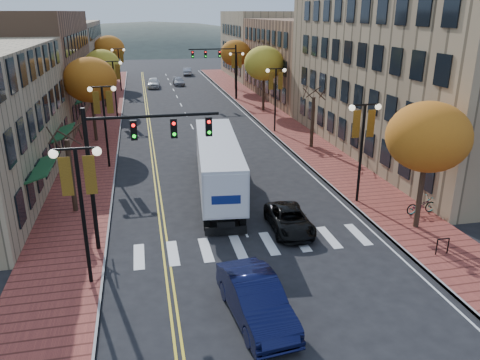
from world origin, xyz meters
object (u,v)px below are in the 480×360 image
navy_sedan (256,299)px  semi_truck (217,159)px  black_suv (289,220)px  bicycle (421,205)px

navy_sedan → semi_truck: bearing=80.4°
black_suv → semi_truck: bearing=114.5°
navy_sedan → bicycle: size_ratio=2.68×
navy_sedan → bicycle: bearing=26.2°
semi_truck → navy_sedan: 13.81m
navy_sedan → black_suv: navy_sedan is taller
black_suv → bicycle: size_ratio=2.30×
semi_truck → bicycle: semi_truck is taller
semi_truck → black_suv: bearing=-62.2°
bicycle → semi_truck: bearing=52.3°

